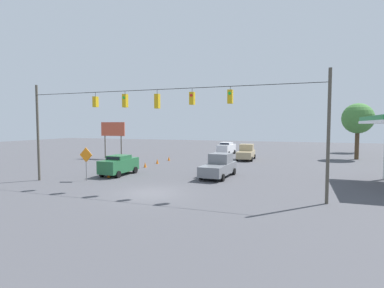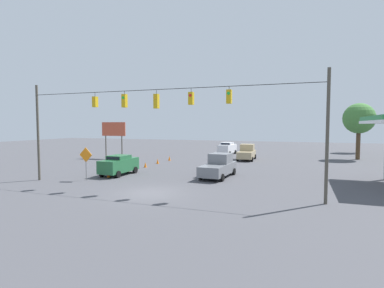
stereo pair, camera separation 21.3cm
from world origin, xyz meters
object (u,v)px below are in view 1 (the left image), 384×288
object	(u,v)px
sedan_green_parked_shoulder	(119,165)
pickup_truck_tan_oncoming_deep	(246,153)
traffic_cone_nearest	(109,174)
traffic_cone_third	(145,165)
work_zone_sign	(86,157)
roadside_billboard	(113,132)
tree_horizon_left	(358,119)
tree_horizon_right	(357,123)
overhead_signal_span	(158,118)
traffic_cone_fifth	(169,158)
traffic_cone_second	(128,169)
sedan_white_withflow_deep	(226,148)
pickup_truck_grey_crossing_near	(219,166)
traffic_cone_fourth	(157,161)

from	to	relation	value
sedan_green_parked_shoulder	pickup_truck_tan_oncoming_deep	world-z (taller)	pickup_truck_tan_oncoming_deep
pickup_truck_tan_oncoming_deep	traffic_cone_nearest	size ratio (longest dim) A/B	8.46
traffic_cone_third	work_zone_sign	size ratio (longest dim) A/B	0.21
roadside_billboard	sedan_green_parked_shoulder	bearing A→B (deg)	126.63
sedan_green_parked_shoulder	tree_horizon_left	bearing A→B (deg)	-136.65
pickup_truck_tan_oncoming_deep	tree_horizon_right	size ratio (longest dim) A/B	0.72
overhead_signal_span	traffic_cone_fifth	world-z (taller)	overhead_signal_span
traffic_cone_fifth	tree_horizon_right	distance (m)	33.94
traffic_cone_second	work_zone_sign	size ratio (longest dim) A/B	0.21
traffic_cone_third	sedan_green_parked_shoulder	bearing A→B (deg)	91.48
overhead_signal_span	traffic_cone_second	size ratio (longest dim) A/B	38.10
traffic_cone_third	tree_horizon_left	bearing A→B (deg)	-144.50
overhead_signal_span	work_zone_sign	bearing A→B (deg)	-9.65
sedan_white_withflow_deep	work_zone_sign	xyz separation A→B (m)	(5.94, 26.57, 0.97)
roadside_billboard	tree_horizon_left	world-z (taller)	tree_horizon_left
sedan_green_parked_shoulder	pickup_truck_grey_crossing_near	bearing A→B (deg)	-166.61
traffic_cone_third	tree_horizon_left	distance (m)	29.59
work_zone_sign	tree_horizon_right	distance (m)	45.73
sedan_white_withflow_deep	traffic_cone_fifth	distance (m)	12.22
pickup_truck_tan_oncoming_deep	roadside_billboard	distance (m)	18.95
sedan_white_withflow_deep	pickup_truck_grey_crossing_near	distance (m)	21.37
roadside_billboard	tree_horizon_left	distance (m)	34.09
pickup_truck_tan_oncoming_deep	tree_horizon_right	bearing A→B (deg)	-133.08
overhead_signal_span	tree_horizon_left	size ratio (longest dim) A/B	2.95
traffic_cone_second	work_zone_sign	bearing A→B (deg)	82.21
traffic_cone_second	tree_horizon_left	xyz separation A→B (m)	(-23.82, -20.34, 5.30)
sedan_green_parked_shoulder	traffic_cone_third	world-z (taller)	sedan_green_parked_shoulder
traffic_cone_second	pickup_truck_tan_oncoming_deep	bearing A→B (deg)	-123.00
tree_horizon_right	pickup_truck_tan_oncoming_deep	bearing A→B (deg)	46.92
overhead_signal_span	traffic_cone_fourth	xyz separation A→B (m)	(6.67, -13.30, -4.95)
traffic_cone_third	roadside_billboard	distance (m)	11.51
pickup_truck_grey_crossing_near	traffic_cone_fourth	bearing A→B (deg)	-34.14
sedan_green_parked_shoulder	sedan_white_withflow_deep	size ratio (longest dim) A/B	0.97
sedan_white_withflow_deep	pickup_truck_grey_crossing_near	world-z (taller)	pickup_truck_grey_crossing_near
sedan_green_parked_shoulder	pickup_truck_grey_crossing_near	xyz separation A→B (m)	(-9.20, -2.19, -0.00)
sedan_white_withflow_deep	traffic_cone_second	size ratio (longest dim) A/B	7.60
traffic_cone_third	traffic_cone_fourth	xyz separation A→B (m)	(0.12, -3.27, 0.00)
sedan_white_withflow_deep	traffic_cone_fourth	xyz separation A→B (m)	(5.21, 14.53, -0.72)
sedan_green_parked_shoulder	traffic_cone_second	size ratio (longest dim) A/B	7.34
roadside_billboard	pickup_truck_grey_crossing_near	bearing A→B (deg)	151.65
pickup_truck_tan_oncoming_deep	work_zone_sign	xyz separation A→B (m)	(10.26, 20.01, 1.01)
sedan_white_withflow_deep	traffic_cone_nearest	size ratio (longest dim) A/B	7.60
sedan_white_withflow_deep	tree_horizon_left	bearing A→B (deg)	177.25
sedan_white_withflow_deep	tree_horizon_right	xyz separation A→B (m)	(-20.43, -10.67, 4.08)
traffic_cone_fifth	traffic_cone_third	bearing A→B (deg)	91.17
overhead_signal_span	roadside_billboard	distance (m)	22.66
work_zone_sign	tree_horizon_left	distance (m)	35.71
overhead_signal_span	sedan_white_withflow_deep	xyz separation A→B (m)	(1.47, -27.83, -4.23)
roadside_billboard	overhead_signal_span	bearing A→B (deg)	132.60
traffic_cone_third	traffic_cone_fourth	bearing A→B (deg)	-87.97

